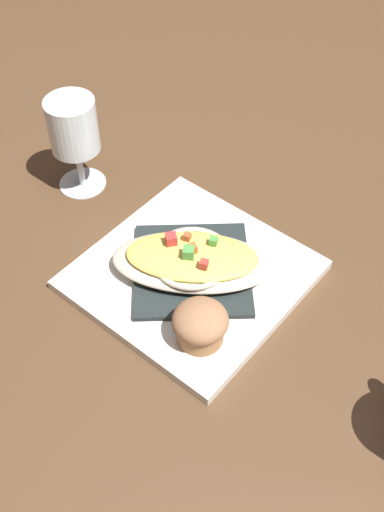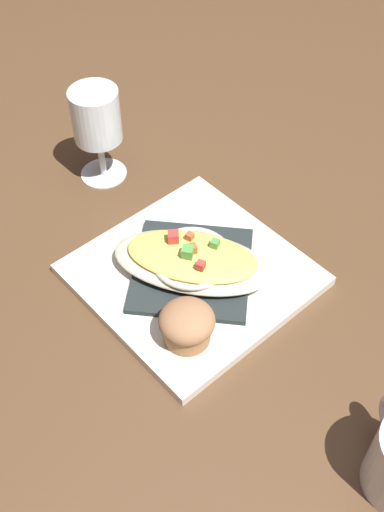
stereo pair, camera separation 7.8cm
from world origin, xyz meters
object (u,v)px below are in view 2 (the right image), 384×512
square_plate (192,275)px  stemmed_glass (97,121)px  muffin (187,324)px  gratin_dish (192,260)px

square_plate → stemmed_glass: (-0.24, 0.07, 0.09)m
stemmed_glass → square_plate: bearing=-17.5°
muffin → gratin_dish: bearing=126.1°
muffin → stemmed_glass: 0.34m
stemmed_glass → muffin: bearing=-28.0°
muffin → square_plate: bearing=126.1°
gratin_dish → stemmed_glass: 0.25m
square_plate → muffin: bearing=-53.9°
muffin → stemmed_glass: size_ratio=0.45×
square_plate → muffin: (0.06, -0.08, 0.03)m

